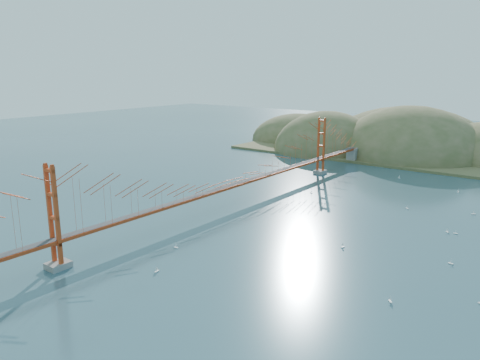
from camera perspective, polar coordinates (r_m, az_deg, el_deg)
The scene contains 15 objects.
ground at distance 74.56m, azimuth -1.25°, elevation -3.20°, with size 320.00×320.00×0.00m, color #2A4955.
bridge at distance 73.00m, azimuth -1.19°, elevation 2.11°, with size 2.20×94.40×12.00m.
far_headlands at distance 132.93m, azimuth 18.45°, elevation 3.51°, with size 84.00×58.00×25.00m.
sailboat_8 at distance 68.55m, azimuth 24.80°, elevation -5.87°, with size 0.55×0.50×0.63m.
sailboat_4 at distance 78.57m, azimuth 26.59°, elevation -3.68°, with size 0.67×0.67×0.70m.
sailboat_15 at distance 91.26m, azimuth 25.06°, elevation -1.29°, with size 0.44×0.50×0.57m.
sailboat_10 at distance 52.03m, azimuth -10.09°, elevation -10.82°, with size 0.55×0.63×0.71m.
sailboat_12 at distance 98.64m, azimuth 18.83°, elevation 0.29°, with size 0.54×0.54×0.58m.
sailboat_3 at distance 83.15m, azimuth 8.68°, elevation -1.50°, with size 0.49×0.41×0.58m.
sailboat_1 at distance 68.73m, azimuth 23.94°, elevation -5.73°, with size 0.61×0.61×0.64m.
sailboat_16 at distance 77.66m, azimuth 19.70°, elevation -3.22°, with size 0.52×0.51×0.58m.
sailboat_2 at distance 58.20m, azimuth 24.29°, elevation -9.18°, with size 0.58×0.52×0.65m.
sailboat_14 at distance 59.10m, azimuth 12.42°, elevation -7.91°, with size 0.53×0.59×0.67m.
sailboat_extra_0 at distance 58.15m, azimuth -7.80°, elevation -8.08°, with size 0.57×0.50×0.65m.
sailboat_extra_1 at distance 47.41m, azimuth 17.84°, elevation -13.83°, with size 0.63×0.63×0.66m.
Camera 1 is at (44.92, -55.54, 21.36)m, focal length 35.00 mm.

